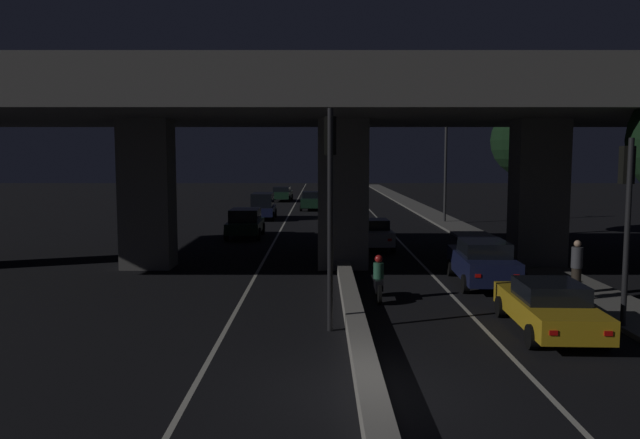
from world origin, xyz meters
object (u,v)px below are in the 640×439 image
car_dark_blue_second_oncoming (264,205)px  car_dark_blue_second (483,262)px  car_taxi_yellow_lead (550,306)px  car_dark_green_fourth_oncoming (283,194)px  traffic_light_left_of_median (331,181)px  pedestrian_on_sidewalk (578,267)px  street_lamp (443,159)px  car_dark_green_third_oncoming (313,201)px  car_white_third (372,233)px  car_dark_green_lead_oncoming (246,222)px  motorcycle_black_filtering_near (380,281)px  traffic_light_right_of_median (628,200)px

car_dark_blue_second_oncoming → car_dark_blue_second: bearing=21.9°
car_taxi_yellow_lead → car_dark_green_fourth_oncoming: bearing=13.7°
traffic_light_left_of_median → pedestrian_on_sidewalk: bearing=25.6°
street_lamp → car_dark_green_third_oncoming: (-8.90, 11.12, -3.55)m
car_white_third → car_dark_green_fourth_oncoming: (-6.42, 33.92, 0.01)m
car_taxi_yellow_lead → car_dark_green_lead_oncoming: 21.44m
traffic_light_left_of_median → car_dark_green_fourth_oncoming: bearing=95.0°
motorcycle_black_filtering_near → street_lamp: bearing=-14.1°
pedestrian_on_sidewalk → car_dark_green_third_oncoming: bearing=104.7°
traffic_light_right_of_median → car_dark_blue_second: 6.62m
car_dark_blue_second_oncoming → car_dark_green_third_oncoming: (3.41, 8.33, -0.22)m
car_taxi_yellow_lead → car_dark_green_fourth_oncoming: (-9.70, 48.61, 0.08)m
car_dark_blue_second_oncoming → street_lamp: bearing=76.4°
traffic_light_right_of_median → car_dark_blue_second_oncoming: size_ratio=1.15×
traffic_light_left_of_median → car_dark_green_fourth_oncoming: traffic_light_left_of_median is taller
motorcycle_black_filtering_near → pedestrian_on_sidewalk: 6.32m
traffic_light_right_of_median → car_dark_green_lead_oncoming: traffic_light_right_of_median is taller
car_dark_blue_second → car_dark_green_fourth_oncoming: bearing=15.5°
traffic_light_left_of_median → traffic_light_right_of_median: size_ratio=1.15×
car_dark_green_lead_oncoming → car_dark_blue_second_oncoming: 10.37m
traffic_light_left_of_median → car_taxi_yellow_lead: traffic_light_left_of_median is taller
street_lamp → car_white_third: 13.67m
car_dark_green_lead_oncoming → car_dark_green_fourth_oncoming: (0.22, 29.60, -0.09)m
car_dark_blue_second → car_dark_green_fourth_oncoming: car_dark_blue_second is taller
car_dark_blue_second → car_dark_green_fourth_oncoming: size_ratio=1.05×
motorcycle_black_filtering_near → car_dark_green_third_oncoming: bearing=5.7°
traffic_light_right_of_median → car_white_third: 15.59m
traffic_light_right_of_median → car_dark_blue_second: size_ratio=1.04×
car_dark_green_lead_oncoming → motorcycle_black_filtering_near: bearing=20.7°
car_white_third → motorcycle_black_filtering_near: 11.12m
car_dark_blue_second → traffic_light_left_of_median: bearing=139.7°
car_dark_green_fourth_oncoming → car_dark_blue_second_oncoming: bearing=2.1°
car_taxi_yellow_lead → car_white_third: car_white_third is taller
traffic_light_right_of_median → traffic_light_left_of_median: bearing=-179.9°
car_white_third → car_dark_green_third_oncoming: size_ratio=1.02×
car_dark_green_lead_oncoming → car_dark_green_fourth_oncoming: size_ratio=0.94×
car_white_third → car_dark_green_lead_oncoming: 7.92m
traffic_light_right_of_median → pedestrian_on_sidewalk: traffic_light_right_of_median is taller
street_lamp → car_dark_green_third_oncoming: street_lamp is taller
traffic_light_right_of_median → car_dark_green_third_oncoming: size_ratio=1.20×
traffic_light_left_of_median → car_white_third: size_ratio=1.36×
traffic_light_left_of_median → pedestrian_on_sidewalk: traffic_light_left_of_median is taller
traffic_light_right_of_median → car_taxi_yellow_lead: size_ratio=1.08×
car_taxi_yellow_lead → street_lamp: bearing=-2.8°
street_lamp → car_dark_green_third_oncoming: 14.68m
traffic_light_right_of_median → car_dark_green_lead_oncoming: 22.35m
car_dark_green_lead_oncoming → pedestrian_on_sidewalk: (12.26, -15.01, 0.13)m
traffic_light_left_of_median → car_dark_blue_second: 8.43m
street_lamp → car_dark_blue_second: bearing=-97.0°
car_dark_green_third_oncoming → traffic_light_right_of_median: bearing=12.7°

